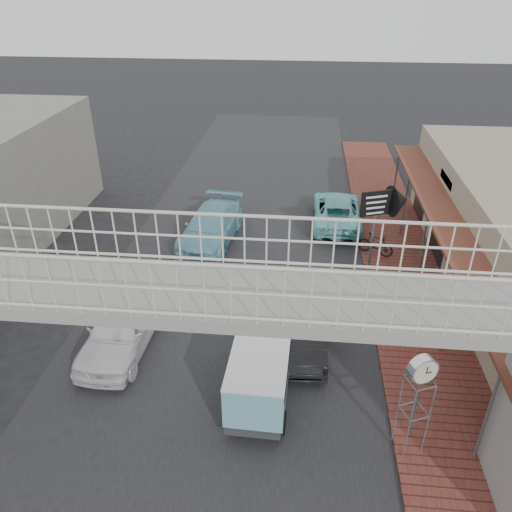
% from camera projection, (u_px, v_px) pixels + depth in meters
% --- Properties ---
extents(ground, '(120.00, 120.00, 0.00)m').
position_uv_depth(ground, '(216.00, 358.00, 15.42)').
color(ground, black).
rests_on(ground, ground).
extents(road_strip, '(10.00, 60.00, 0.01)m').
position_uv_depth(road_strip, '(216.00, 358.00, 15.42)').
color(road_strip, black).
rests_on(road_strip, ground).
extents(sidewalk, '(3.00, 40.00, 0.10)m').
position_uv_depth(sidewalk, '(414.00, 312.00, 17.43)').
color(sidewalk, brown).
rests_on(sidewalk, ground).
extents(footbridge, '(16.40, 2.40, 6.34)m').
position_uv_depth(footbridge, '(178.00, 370.00, 10.39)').
color(footbridge, gray).
rests_on(footbridge, ground).
extents(white_hatchback, '(1.96, 4.48, 1.50)m').
position_uv_depth(white_hatchback, '(122.00, 327.00, 15.58)').
color(white_hatchback, silver).
rests_on(white_hatchback, ground).
extents(dark_sedan, '(1.76, 4.38, 1.42)m').
position_uv_depth(dark_sedan, '(299.00, 323.00, 15.79)').
color(dark_sedan, black).
rests_on(dark_sedan, ground).
extents(angkot_curb, '(2.30, 4.84, 1.33)m').
position_uv_depth(angkot_curb, '(337.00, 210.00, 23.38)').
color(angkot_curb, '#7AD2D4').
rests_on(angkot_curb, ground).
extents(angkot_far, '(2.58, 5.21, 1.46)m').
position_uv_depth(angkot_far, '(211.00, 226.00, 21.79)').
color(angkot_far, '#6EADBF').
rests_on(angkot_far, ground).
extents(angkot_van, '(1.68, 3.50, 1.70)m').
position_uv_depth(angkot_van, '(260.00, 367.00, 13.51)').
color(angkot_van, black).
rests_on(angkot_van, ground).
extents(motorcycle_near, '(1.62, 1.11, 0.80)m').
position_uv_depth(motorcycle_near, '(381.00, 303.00, 17.15)').
color(motorcycle_near, black).
rests_on(motorcycle_near, sidewalk).
extents(motorcycle_far, '(1.59, 1.10, 0.94)m').
position_uv_depth(motorcycle_far, '(375.00, 244.00, 20.70)').
color(motorcycle_far, black).
rests_on(motorcycle_far, sidewalk).
extents(street_clock, '(0.74, 0.71, 2.87)m').
position_uv_depth(street_clock, '(422.00, 374.00, 11.29)').
color(street_clock, '#59595B').
rests_on(street_clock, sidewalk).
extents(arrow_sign, '(2.02, 1.36, 3.35)m').
position_uv_depth(arrow_sign, '(397.00, 202.00, 18.91)').
color(arrow_sign, '#59595B').
rests_on(arrow_sign, sidewalk).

